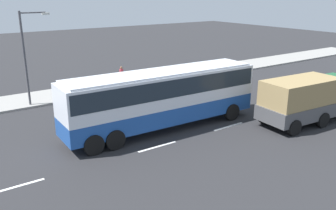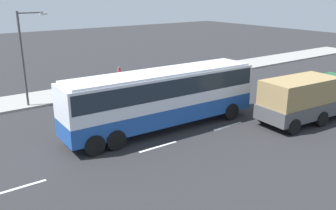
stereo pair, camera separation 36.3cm
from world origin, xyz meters
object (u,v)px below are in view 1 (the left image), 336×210
coach_bus (163,94)px  street_lamp (27,51)px  cargo_truck (310,98)px  pedestrian_near_curb (121,75)px

coach_bus → street_lamp: (-5.22, 9.21, 1.80)m
cargo_truck → street_lamp: (-13.58, 13.52, 2.43)m
cargo_truck → pedestrian_near_curb: cargo_truck is taller
coach_bus → street_lamp: bearing=121.2°
coach_bus → cargo_truck: 9.43m
pedestrian_near_curb → street_lamp: bearing=-31.6°
pedestrian_near_curb → coach_bus: bearing=35.9°
cargo_truck → street_lamp: bearing=139.3°
cargo_truck → pedestrian_near_curb: bearing=115.5°
coach_bus → cargo_truck: (8.36, -4.31, -0.63)m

